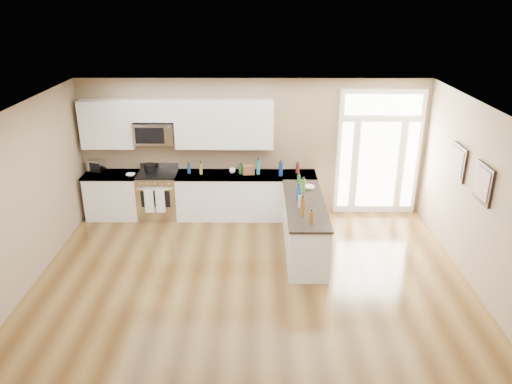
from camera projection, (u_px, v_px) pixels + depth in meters
ground at (250, 327)px, 6.98m from camera, size 8.00×8.00×0.00m
room_shell at (250, 216)px, 6.34m from camera, size 8.00×8.00×8.00m
back_cabinet_left at (114, 197)px, 10.25m from camera, size 1.10×0.66×0.94m
back_cabinet_right at (246, 197)px, 10.24m from camera, size 2.85×0.66×0.94m
peninsula_cabinet at (304, 228)px, 8.89m from camera, size 0.69×2.32×0.94m
upper_cabinet_left at (107, 124)px, 9.83m from camera, size 1.04×0.33×0.95m
upper_cabinet_right at (224, 124)px, 9.82m from camera, size 1.94×0.33×0.95m
upper_cabinet_short at (153, 111)px, 9.72m from camera, size 0.82×0.33×0.40m
microwave at (155, 133)px, 9.85m from camera, size 0.78×0.41×0.42m
entry_door at (378, 153)px, 10.14m from camera, size 1.70×0.10×2.60m
wall_art_near at (458, 162)px, 8.36m from camera, size 0.05×0.58×0.58m
wall_art_far at (483, 183)px, 7.43m from camera, size 0.05×0.58×0.58m
kitchen_range at (159, 195)px, 10.23m from camera, size 0.79×0.70×1.08m
stockpot at (150, 167)px, 10.12m from camera, size 0.25×0.25×0.18m
toaster_oven at (96, 166)px, 10.14m from camera, size 0.35×0.31×0.25m
cardboard_box at (248, 169)px, 10.02m from camera, size 0.25×0.20×0.19m
bowl_left at (131, 175)px, 9.93m from camera, size 0.19×0.19×0.04m
bowl_peninsula at (309, 187)px, 9.28m from camera, size 0.21×0.21×0.06m
cup_counter at (232, 171)px, 10.08m from camera, size 0.14×0.14×0.10m
counter_bottles at (277, 183)px, 9.25m from camera, size 2.31×2.44×0.32m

